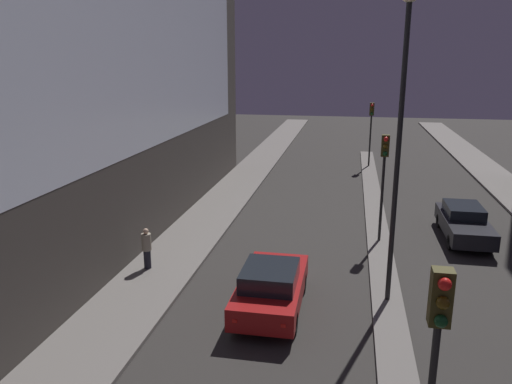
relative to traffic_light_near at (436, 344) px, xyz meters
name	(u,v)px	position (x,y,z in m)	size (l,w,h in m)	color
median_strip	(376,219)	(0.00, 16.92, -3.42)	(1.00, 37.23, 0.11)	#66605B
traffic_light_near	(436,344)	(0.00, 0.00, 0.00)	(0.32, 0.42, 4.58)	black
traffic_light_mid	(384,164)	(0.00, 13.77, 0.00)	(0.32, 0.42, 4.58)	black
traffic_light_far	(371,120)	(0.00, 29.61, 0.00)	(0.32, 0.42, 4.58)	black
street_lamp	(403,88)	(0.00, 8.20, 3.41)	(0.58, 0.58, 9.69)	black
car_left_lane	(271,287)	(-3.66, 7.00, -2.69)	(1.93, 4.43, 1.56)	maroon
car_right_lane	(464,222)	(3.66, 15.01, -2.72)	(1.76, 4.67, 1.46)	black
pedestrian_on_left_sidewalk	(147,248)	(-8.65, 9.04, -2.52)	(0.35, 0.35, 1.56)	black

